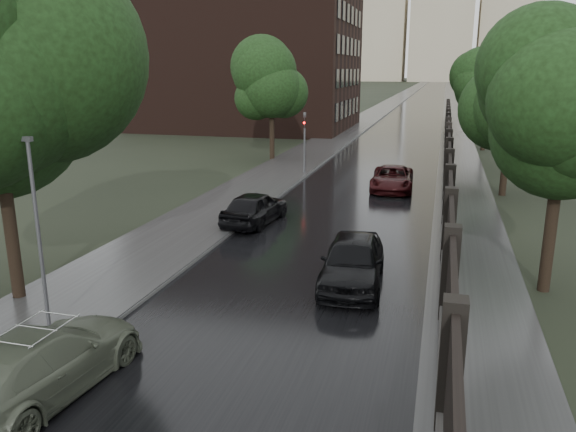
% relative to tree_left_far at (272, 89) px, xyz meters
% --- Properties ---
extents(ground, '(800.00, 800.00, 0.00)m').
position_rel_tree_left_far_xyz_m(ground, '(8.00, -30.00, -5.24)').
color(ground, black).
rests_on(ground, ground).
extents(road, '(8.00, 420.00, 0.02)m').
position_rel_tree_left_far_xyz_m(road, '(8.00, 160.00, -5.23)').
color(road, black).
rests_on(road, ground).
extents(sidewalk_left, '(4.00, 420.00, 0.16)m').
position_rel_tree_left_far_xyz_m(sidewalk_left, '(2.00, 160.00, -5.16)').
color(sidewalk_left, '#2D2D2D').
rests_on(sidewalk_left, ground).
extents(verge_right, '(3.00, 420.00, 0.08)m').
position_rel_tree_left_far_xyz_m(verge_right, '(13.50, 160.00, -5.20)').
color(verge_right, '#2D2D2D').
rests_on(verge_right, ground).
extents(fence_right, '(0.45, 75.72, 2.70)m').
position_rel_tree_left_far_xyz_m(fence_right, '(12.60, 2.01, -4.23)').
color(fence_right, '#383533').
rests_on(fence_right, ground).
extents(tree_left_far, '(4.25, 4.25, 7.39)m').
position_rel_tree_left_far_xyz_m(tree_left_far, '(0.00, 0.00, 0.00)').
color(tree_left_far, black).
rests_on(tree_left_far, ground).
extents(tree_right_a, '(4.08, 4.08, 7.01)m').
position_rel_tree_left_far_xyz_m(tree_right_a, '(15.50, -22.00, -0.29)').
color(tree_right_a, black).
rests_on(tree_right_a, ground).
extents(tree_right_b, '(4.08, 4.08, 7.01)m').
position_rel_tree_left_far_xyz_m(tree_right_b, '(15.50, -8.00, -0.29)').
color(tree_right_b, black).
rests_on(tree_right_b, ground).
extents(tree_right_c, '(4.08, 4.08, 7.01)m').
position_rel_tree_left_far_xyz_m(tree_right_c, '(15.50, 10.00, -0.29)').
color(tree_right_c, black).
rests_on(tree_right_c, ground).
extents(lamp_post, '(0.25, 0.12, 5.11)m').
position_rel_tree_left_far_xyz_m(lamp_post, '(2.60, -28.50, -2.57)').
color(lamp_post, '#59595E').
rests_on(lamp_post, ground).
extents(traffic_light, '(0.16, 0.32, 4.00)m').
position_rel_tree_left_far_xyz_m(traffic_light, '(3.70, -5.01, -2.84)').
color(traffic_light, '#59595E').
rests_on(traffic_light, ground).
extents(brick_building, '(24.00, 18.00, 20.00)m').
position_rel_tree_left_far_xyz_m(brick_building, '(-10.00, 22.00, 4.76)').
color(brick_building, black).
rests_on(brick_building, ground).
extents(stalinist_tower, '(92.00, 30.00, 159.00)m').
position_rel_tree_left_far_xyz_m(stalinist_tower, '(8.00, 270.00, 33.14)').
color(stalinist_tower, tan).
rests_on(stalinist_tower, ground).
extents(volga_sedan, '(2.44, 5.26, 1.49)m').
position_rel_tree_left_far_xyz_m(volga_sedan, '(4.40, -31.00, -4.50)').
color(volga_sedan, '#4D5443').
rests_on(volga_sedan, ground).
extents(hatchback_left, '(2.17, 4.48, 1.48)m').
position_rel_tree_left_far_xyz_m(hatchback_left, '(4.40, -17.05, -4.50)').
color(hatchback_left, black).
rests_on(hatchback_left, ground).
extents(car_right_near, '(2.21, 4.82, 1.60)m').
position_rel_tree_left_far_xyz_m(car_right_near, '(9.70, -23.10, -4.44)').
color(car_right_near, black).
rests_on(car_right_near, ground).
extents(car_right_far, '(2.46, 4.98, 1.36)m').
position_rel_tree_left_far_xyz_m(car_right_far, '(9.60, -8.32, -4.56)').
color(car_right_far, black).
rests_on(car_right_far, ground).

